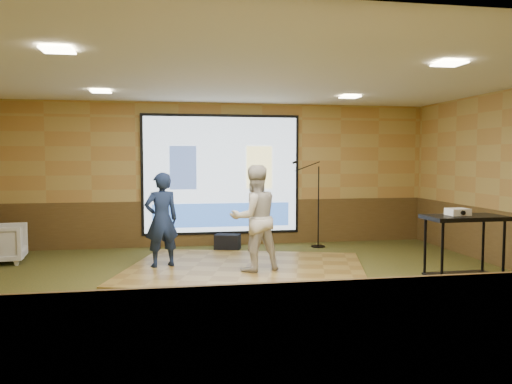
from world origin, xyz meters
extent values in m
plane|color=#2E3919|center=(0.00, 0.00, 0.00)|extent=(9.00, 9.00, 0.00)
cube|color=#AE8F48|center=(0.00, 3.50, 1.50)|extent=(9.00, 0.04, 3.00)
cube|color=#AE8F48|center=(0.00, -3.50, 1.50)|extent=(9.00, 0.04, 3.00)
cube|color=silver|center=(0.00, 0.00, 3.00)|extent=(9.00, 7.00, 0.04)
cube|color=#4A3518|center=(0.00, 3.48, 0.47)|extent=(9.00, 0.04, 0.95)
cube|color=#4A3518|center=(0.00, -3.48, 0.47)|extent=(9.00, 0.04, 0.95)
cube|color=black|center=(0.00, 3.45, 1.50)|extent=(3.32, 0.03, 2.52)
cube|color=#C9E1FF|center=(0.00, 3.42, 1.50)|extent=(3.20, 0.02, 2.40)
cube|color=#3A4F81|center=(-0.80, 3.40, 1.65)|extent=(0.55, 0.01, 0.90)
cube|color=#F3E88C|center=(0.80, 3.40, 1.65)|extent=(0.55, 0.01, 0.90)
cube|color=blue|center=(0.00, 3.40, 0.65)|extent=(2.88, 0.01, 0.50)
cube|color=#FFECBF|center=(-2.20, 1.80, 2.97)|extent=(0.32, 0.32, 0.02)
cube|color=#FFECBF|center=(2.20, 1.80, 2.97)|extent=(0.32, 0.32, 0.02)
cube|color=#FFECBF|center=(-2.20, -1.50, 2.97)|extent=(0.32, 0.32, 0.02)
cube|color=#FFECBF|center=(2.20, -1.50, 2.97)|extent=(0.32, 0.32, 0.02)
cube|color=olive|center=(0.16, 1.13, 0.01)|extent=(4.55, 3.91, 0.03)
imported|color=#162245|center=(-1.22, 1.45, 0.82)|extent=(0.67, 0.54, 1.59)
imported|color=beige|center=(0.27, 0.89, 0.89)|extent=(0.97, 0.84, 1.72)
cylinder|color=black|center=(2.35, -1.20, 0.52)|extent=(0.04, 0.04, 1.04)
cylinder|color=black|center=(3.23, -1.20, 0.52)|extent=(0.04, 0.04, 1.04)
cylinder|color=black|center=(2.35, -0.76, 0.52)|extent=(0.04, 0.04, 1.04)
cylinder|color=black|center=(3.23, -0.76, 0.52)|extent=(0.04, 0.04, 1.04)
cube|color=black|center=(2.79, -0.98, 1.07)|extent=(1.04, 0.55, 0.05)
cube|color=black|center=(2.79, -0.98, 0.27)|extent=(0.93, 0.49, 0.03)
cube|color=white|center=(2.72, -0.93, 1.14)|extent=(0.27, 0.23, 0.09)
cylinder|color=black|center=(1.96, 2.91, 0.01)|extent=(0.29, 0.29, 0.02)
cylinder|color=black|center=(1.96, 2.91, 0.84)|extent=(0.02, 0.02, 1.68)
cylinder|color=black|center=(1.71, 2.91, 1.68)|extent=(0.53, 0.02, 0.21)
cylinder|color=black|center=(1.46, 2.91, 1.77)|extent=(0.12, 0.05, 0.09)
imported|color=gray|center=(-4.00, 2.33, 0.35)|extent=(0.84, 0.82, 0.69)
cube|color=black|center=(0.07, 2.95, 0.15)|extent=(0.57, 0.48, 0.31)
camera|label=1|loc=(-1.07, -7.00, 1.87)|focal=35.00mm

